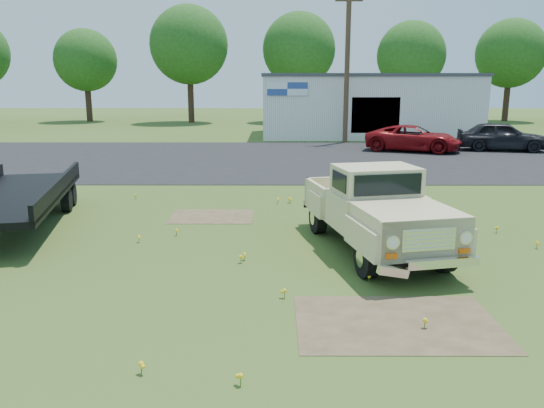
{
  "coord_description": "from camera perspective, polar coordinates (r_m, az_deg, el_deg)",
  "views": [
    {
      "loc": [
        -0.34,
        -10.32,
        3.48
      ],
      "look_at": [
        -0.37,
        1.0,
        0.91
      ],
      "focal_mm": 35.0,
      "sensor_mm": 36.0,
      "label": 1
    }
  ],
  "objects": [
    {
      "name": "dark_sedan",
      "position": [
        30.91,
        23.45,
        6.69
      ],
      "size": [
        4.81,
        2.75,
        1.54
      ],
      "primitive_type": "imported",
      "rotation": [
        0.0,
        0.0,
        1.36
      ],
      "color": "black",
      "rests_on": "ground"
    },
    {
      "name": "red_pickup",
      "position": [
        29.12,
        14.95,
        6.82
      ],
      "size": [
        5.39,
        3.91,
        1.36
      ],
      "primitive_type": "imported",
      "rotation": [
        0.0,
        0.0,
        1.19
      ],
      "color": "maroon",
      "rests_on": "ground"
    },
    {
      "name": "treeline_e",
      "position": [
        50.9,
        14.73,
        15.18
      ],
      "size": [
        6.08,
        6.08,
        9.04
      ],
      "color": "#392419",
      "rests_on": "ground"
    },
    {
      "name": "asphalt_lot",
      "position": [
        25.56,
        0.94,
        4.93
      ],
      "size": [
        90.0,
        14.0,
        0.02
      ],
      "primitive_type": "cube",
      "color": "black",
      "rests_on": "ground"
    },
    {
      "name": "treeline_c",
      "position": [
        50.52,
        -8.91,
        16.53
      ],
      "size": [
        7.04,
        7.04,
        10.47
      ],
      "color": "#392419",
      "rests_on": "ground"
    },
    {
      "name": "utility_pole_mid",
      "position": [
        32.63,
        8.09,
        14.61
      ],
      "size": [
        1.6,
        0.3,
        9.0
      ],
      "color": "#453120",
      "rests_on": "ground"
    },
    {
      "name": "treeline_d",
      "position": [
        50.97,
        2.93,
        16.27
      ],
      "size": [
        6.72,
        6.72,
        10.0
      ],
      "color": "#392419",
      "rests_on": "ground"
    },
    {
      "name": "flatbed_trailer",
      "position": [
        14.54,
        -26.05,
        1.3
      ],
      "size": [
        3.59,
        7.04,
        1.83
      ],
      "primitive_type": null,
      "rotation": [
        0.0,
        0.0,
        0.21
      ],
      "color": "black",
      "rests_on": "ground"
    },
    {
      "name": "commercial_building",
      "position": [
        37.87,
        9.98,
        10.48
      ],
      "size": [
        14.2,
        8.2,
        4.15
      ],
      "color": "silver",
      "rests_on": "ground"
    },
    {
      "name": "dirt_patch_b",
      "position": [
        14.35,
        -6.48,
        -1.35
      ],
      "size": [
        2.2,
        1.6,
        0.01
      ],
      "primitive_type": "cube",
      "color": "#493E27",
      "rests_on": "ground"
    },
    {
      "name": "vintage_pickup_truck",
      "position": [
        11.4,
        10.98,
        -0.48
      ],
      "size": [
        2.97,
        5.33,
        1.83
      ],
      "primitive_type": null,
      "rotation": [
        0.0,
        0.0,
        0.21
      ],
      "color": "beige",
      "rests_on": "ground"
    },
    {
      "name": "dirt_patch_a",
      "position": [
        8.31,
        13.26,
        -12.35
      ],
      "size": [
        3.0,
        2.0,
        0.01
      ],
      "primitive_type": "cube",
      "color": "#493E27",
      "rests_on": "ground"
    },
    {
      "name": "treeline_b",
      "position": [
        54.32,
        -19.42,
        14.37
      ],
      "size": [
        5.76,
        5.76,
        8.57
      ],
      "color": "#392419",
      "rests_on": "ground"
    },
    {
      "name": "treeline_f",
      "position": [
        56.5,
        24.3,
        14.53
      ],
      "size": [
        6.4,
        6.4,
        9.52
      ],
      "color": "#392419",
      "rests_on": "ground"
    },
    {
      "name": "ground",
      "position": [
        10.9,
        1.96,
        -5.86
      ],
      "size": [
        140.0,
        140.0,
        0.0
      ],
      "primitive_type": "plane",
      "color": "#394F19",
      "rests_on": "ground"
    }
  ]
}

